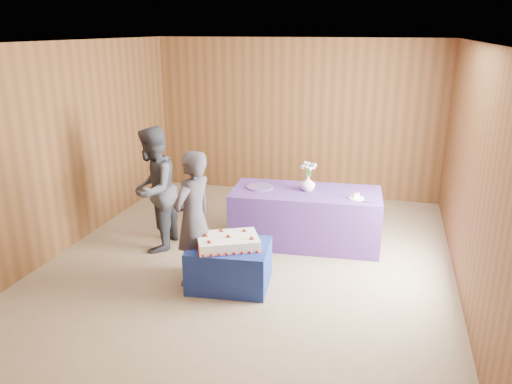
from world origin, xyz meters
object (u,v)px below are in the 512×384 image
at_px(guest_left, 193,219).
at_px(guest_right, 154,189).
at_px(sheet_cake, 228,242).
at_px(cake_table, 229,265).
at_px(serving_table, 305,217).
at_px(vase, 308,183).

distance_m(guest_left, guest_right, 1.16).
relative_size(sheet_cake, guest_right, 0.51).
bearing_deg(cake_table, serving_table, 60.10).
height_order(sheet_cake, vase, vase).
relative_size(sheet_cake, vase, 4.14).
distance_m(serving_table, sheet_cake, 1.61).
distance_m(cake_table, vase, 1.71).
bearing_deg(guest_left, cake_table, 112.22).
height_order(vase, guest_right, guest_right).
bearing_deg(sheet_cake, guest_left, 154.06).
height_order(cake_table, sheet_cake, sheet_cake).
distance_m(cake_table, guest_left, 0.68).
relative_size(serving_table, guest_right, 1.21).
bearing_deg(vase, sheet_cake, -113.45).
distance_m(vase, guest_left, 1.83).
relative_size(cake_table, guest_right, 0.54).
bearing_deg(guest_left, vase, 162.48).
bearing_deg(guest_left, sheet_cake, 107.73).
xyz_separation_m(sheet_cake, vase, (0.65, 1.50, 0.29)).
xyz_separation_m(cake_table, vase, (0.65, 1.46, 0.60)).
xyz_separation_m(cake_table, guest_right, (-1.28, 0.73, 0.58)).
bearing_deg(sheet_cake, serving_table, 40.76).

